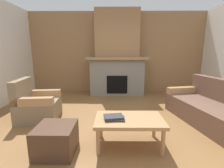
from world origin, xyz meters
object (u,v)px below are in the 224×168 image
couch (211,109)px  ottoman (56,139)px  fireplace (117,59)px  armchair (37,105)px  coffee_table (129,122)px

couch → ottoman: size_ratio=3.71×
couch → fireplace: bearing=128.7°
armchair → coffee_table: 2.07m
armchair → coffee_table: size_ratio=0.85×
fireplace → ottoman: fireplace is taller
ottoman → armchair: bearing=125.0°
couch → armchair: same height
fireplace → ottoman: 3.54m
fireplace → couch: (1.82, -2.28, -0.88)m
couch → armchair: size_ratio=2.27×
armchair → coffee_table: armchair is taller
armchair → fireplace: bearing=51.3°
fireplace → ottoman: bearing=-105.5°
couch → coffee_table: (-1.70, -0.80, 0.09)m
couch → ottoman: (-2.73, -1.00, -0.09)m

